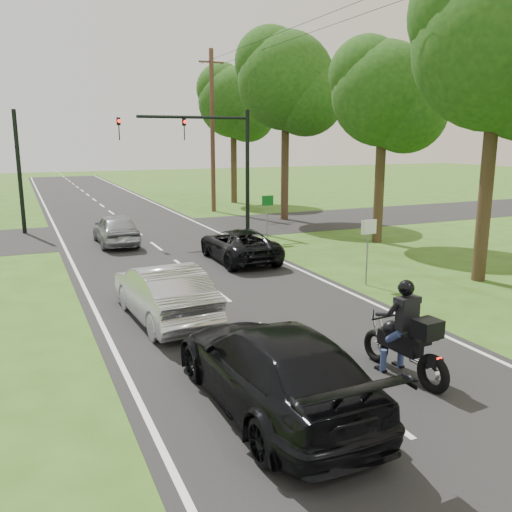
# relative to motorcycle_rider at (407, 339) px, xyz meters

# --- Properties ---
(ground) EXTENTS (140.00, 140.00, 0.00)m
(ground) POSITION_rel_motorcycle_rider_xyz_m (-1.37, 3.08, -0.79)
(ground) COLOR #375217
(ground) RESTS_ON ground
(road) EXTENTS (8.00, 100.00, 0.01)m
(road) POSITION_rel_motorcycle_rider_xyz_m (-1.37, 13.08, -0.78)
(road) COLOR black
(road) RESTS_ON ground
(cross_road) EXTENTS (60.00, 7.00, 0.01)m
(cross_road) POSITION_rel_motorcycle_rider_xyz_m (-1.37, 19.08, -0.78)
(cross_road) COLOR black
(cross_road) RESTS_ON ground
(motorcycle_rider) EXTENTS (0.68, 2.33, 2.00)m
(motorcycle_rider) POSITION_rel_motorcycle_rider_xyz_m (0.00, 0.00, 0.00)
(motorcycle_rider) COLOR black
(motorcycle_rider) RESTS_ON ground
(dark_suv) EXTENTS (2.14, 4.51, 1.24)m
(dark_suv) POSITION_rel_motorcycle_rider_xyz_m (0.90, 11.00, -0.15)
(dark_suv) COLOR black
(dark_suv) RESTS_ON road
(silver_sedan) EXTENTS (1.85, 4.60, 1.49)m
(silver_sedan) POSITION_rel_motorcycle_rider_xyz_m (-3.51, 5.29, -0.03)
(silver_sedan) COLOR #B4B4B9
(silver_sedan) RESTS_ON road
(silver_suv) EXTENTS (1.67, 4.10, 1.39)m
(silver_suv) POSITION_rel_motorcycle_rider_xyz_m (-2.88, 16.19, -0.08)
(silver_suv) COLOR #94969B
(silver_suv) RESTS_ON road
(dark_car_behind) EXTENTS (2.21, 5.26, 1.52)m
(dark_car_behind) POSITION_rel_motorcycle_rider_xyz_m (-2.95, -0.07, -0.02)
(dark_car_behind) COLOR black
(dark_car_behind) RESTS_ON road
(traffic_signal) EXTENTS (6.38, 0.44, 6.00)m
(traffic_signal) POSITION_rel_motorcycle_rider_xyz_m (1.97, 17.07, 3.35)
(traffic_signal) COLOR black
(traffic_signal) RESTS_ON ground
(signal_pole_far) EXTENTS (0.20, 0.20, 6.00)m
(signal_pole_far) POSITION_rel_motorcycle_rider_xyz_m (-6.57, 21.08, 2.21)
(signal_pole_far) COLOR black
(signal_pole_far) RESTS_ON ground
(utility_pole_far) EXTENTS (1.60, 0.28, 10.00)m
(utility_pole_far) POSITION_rel_motorcycle_rider_xyz_m (4.83, 25.08, 4.30)
(utility_pole_far) COLOR brown
(utility_pole_far) RESTS_ON ground
(sign_white) EXTENTS (0.55, 0.07, 2.12)m
(sign_white) POSITION_rel_motorcycle_rider_xyz_m (3.33, 6.06, 0.81)
(sign_white) COLOR slate
(sign_white) RESTS_ON ground
(sign_green) EXTENTS (0.55, 0.07, 2.12)m
(sign_green) POSITION_rel_motorcycle_rider_xyz_m (3.53, 14.06, 0.81)
(sign_green) COLOR slate
(sign_green) RESTS_ON ground
(tree_row_b) EXTENTS (5.60, 5.43, 10.06)m
(tree_row_b) POSITION_rel_motorcycle_rider_xyz_m (7.43, 4.84, 6.35)
(tree_row_b) COLOR #332316
(tree_row_b) RESTS_ON ground
(tree_row_c) EXTENTS (4.80, 4.65, 8.76)m
(tree_row_c) POSITION_rel_motorcycle_rider_xyz_m (8.39, 11.87, 5.45)
(tree_row_c) COLOR #332316
(tree_row_c) RESTS_ON ground
(tree_row_d) EXTENTS (5.76, 5.58, 10.45)m
(tree_row_d) POSITION_rel_motorcycle_rider_xyz_m (7.74, 19.83, 6.64)
(tree_row_d) COLOR #332316
(tree_row_d) RESTS_ON ground
(tree_row_e) EXTENTS (5.28, 5.12, 9.61)m
(tree_row_e) POSITION_rel_motorcycle_rider_xyz_m (8.11, 28.85, 6.05)
(tree_row_e) COLOR #332316
(tree_row_e) RESTS_ON ground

